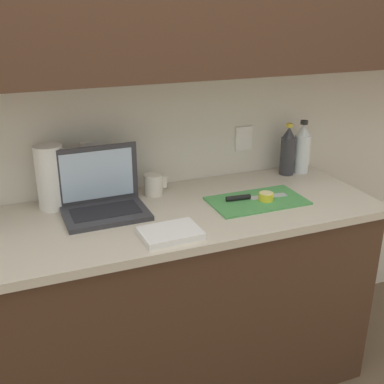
# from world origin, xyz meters

# --- Properties ---
(wall_back) EXTENTS (5.20, 0.38, 2.60)m
(wall_back) POSITION_xyz_m (0.00, 0.25, 1.56)
(wall_back) COLOR silver
(wall_back) RESTS_ON ground_plane
(counter_unit) EXTENTS (1.95, 0.65, 0.90)m
(counter_unit) POSITION_xyz_m (-0.02, 0.00, 0.46)
(counter_unit) COLOR #472D1E
(counter_unit) RESTS_ON ground_plane
(laptop) EXTENTS (0.35, 0.25, 0.26)m
(laptop) POSITION_xyz_m (-0.17, 0.11, 0.96)
(laptop) COLOR #333338
(laptop) RESTS_ON counter_unit
(cutting_board) EXTENTS (0.41, 0.24, 0.01)m
(cutting_board) POSITION_xyz_m (0.47, -0.04, 0.90)
(cutting_board) COLOR #4C9E51
(cutting_board) RESTS_ON counter_unit
(knife) EXTENTS (0.28, 0.06, 0.02)m
(knife) POSITION_xyz_m (0.43, -0.01, 0.91)
(knife) COLOR silver
(knife) RESTS_ON cutting_board
(lemon_half_cut) EXTENTS (0.07, 0.07, 0.03)m
(lemon_half_cut) POSITION_xyz_m (0.51, -0.05, 0.92)
(lemon_half_cut) COLOR yellow
(lemon_half_cut) RESTS_ON cutting_board
(bottle_green_soda) EXTENTS (0.07, 0.07, 0.26)m
(bottle_green_soda) POSITION_xyz_m (0.78, 0.23, 1.02)
(bottle_green_soda) COLOR #333338
(bottle_green_soda) RESTS_ON counter_unit
(bottle_oil_tall) EXTENTS (0.08, 0.08, 0.27)m
(bottle_oil_tall) POSITION_xyz_m (0.86, 0.23, 1.02)
(bottle_oil_tall) COLOR silver
(bottle_oil_tall) RESTS_ON counter_unit
(measuring_cup) EXTENTS (0.10, 0.08, 0.09)m
(measuring_cup) POSITION_xyz_m (0.08, 0.21, 0.94)
(measuring_cup) COLOR silver
(measuring_cup) RESTS_ON counter_unit
(paper_towel_roll) EXTENTS (0.12, 0.12, 0.27)m
(paper_towel_roll) POSITION_xyz_m (-0.36, 0.23, 1.03)
(paper_towel_roll) COLOR white
(paper_towel_roll) RESTS_ON counter_unit
(dish_towel) EXTENTS (0.23, 0.17, 0.02)m
(dish_towel) POSITION_xyz_m (0.01, -0.21, 0.91)
(dish_towel) COLOR white
(dish_towel) RESTS_ON counter_unit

